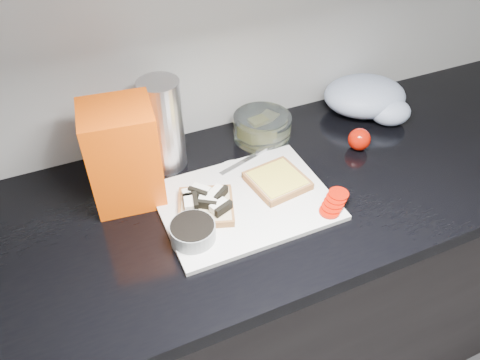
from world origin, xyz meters
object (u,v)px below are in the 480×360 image
object	(u,v)px
glass_bowl	(262,127)
bread_bag	(123,155)
steel_canister	(163,125)
cutting_board	(245,201)

from	to	relation	value
glass_bowl	bread_bag	distance (m)	0.42
bread_bag	steel_canister	bearing A→B (deg)	41.43
glass_bowl	steel_canister	distance (m)	0.29
cutting_board	bread_bag	xyz separation A→B (m)	(-0.24, 0.14, 0.12)
bread_bag	steel_canister	world-z (taller)	bread_bag
cutting_board	glass_bowl	world-z (taller)	glass_bowl
cutting_board	glass_bowl	xyz separation A→B (m)	(0.16, 0.23, 0.03)
bread_bag	steel_canister	xyz separation A→B (m)	(0.12, 0.08, -0.00)
cutting_board	glass_bowl	bearing A→B (deg)	55.71
glass_bowl	cutting_board	bearing A→B (deg)	-124.29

